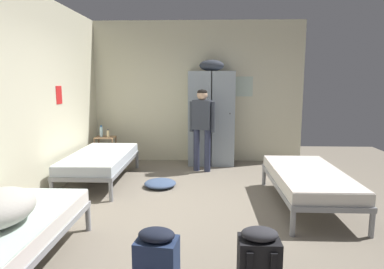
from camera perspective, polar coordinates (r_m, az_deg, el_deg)
ground_plane at (r=4.60m, az=-0.14°, el=-12.32°), size 8.88×8.88×0.00m
room_backdrop at (r=5.68m, az=-11.83°, el=6.38°), size 4.32×5.61×2.86m
locker_bank at (r=6.81m, az=3.22°, el=3.07°), size 0.90×0.55×2.07m
shelf_unit at (r=7.01m, az=-14.21°, el=-2.18°), size 0.38×0.30×0.57m
bed_left_rear at (r=5.86m, az=-15.03°, el=-4.05°), size 0.90×1.90×0.49m
bed_left_front at (r=3.43m, az=-29.21°, el=-14.30°), size 0.90×1.90×0.49m
bed_right at (r=4.84m, az=18.78°, el=-6.98°), size 0.90×1.90×0.49m
person_traveler at (r=6.25m, az=1.70°, el=2.03°), size 0.46×0.27×1.52m
water_bottle at (r=7.00m, az=-14.90°, el=0.49°), size 0.06×0.06×0.23m
lotion_bottle at (r=6.91m, az=-13.84°, el=0.16°), size 0.05×0.05×0.16m
backpack_navy at (r=2.85m, az=-5.92°, el=-20.76°), size 0.35×0.37×0.55m
backpack_black at (r=2.92m, az=11.03°, el=-20.17°), size 0.32×0.34×0.55m
clothes_pile_denim at (r=5.51m, az=-5.33°, el=-8.12°), size 0.50×0.51×0.11m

